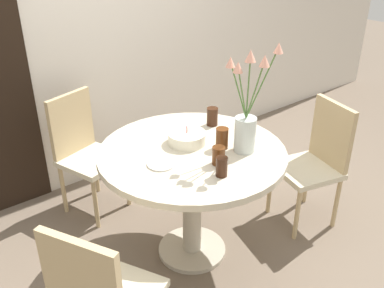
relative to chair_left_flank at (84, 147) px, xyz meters
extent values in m
plane|color=#6B5B4C|center=(0.29, -0.92, -0.51)|extent=(16.00, 16.00, 0.00)
cube|color=silver|center=(0.29, 0.40, 0.79)|extent=(8.00, 0.05, 2.60)
cylinder|color=beige|center=(0.29, -0.92, 0.25)|extent=(1.13, 1.13, 0.04)
cylinder|color=#B7AD99|center=(0.29, -0.92, -0.13)|extent=(0.12, 0.12, 0.71)
cylinder|color=#B7AD99|center=(0.29, -0.92, -0.49)|extent=(0.45, 0.45, 0.03)
cube|color=beige|center=(0.02, -0.08, -0.08)|extent=(0.50, 0.50, 0.04)
cube|color=tan|center=(-0.03, 0.10, 0.17)|extent=(0.37, 0.15, 0.46)
cylinder|color=tan|center=(-0.09, -0.29, -0.31)|extent=(0.03, 0.03, 0.41)
cylinder|color=tan|center=(0.24, -0.19, -0.31)|extent=(0.03, 0.03, 0.41)
cylinder|color=tan|center=(-0.19, 0.04, -0.31)|extent=(0.03, 0.03, 0.41)
cylinder|color=tan|center=(0.14, 0.14, -0.31)|extent=(0.03, 0.03, 0.41)
cube|color=tan|center=(-0.67, -1.39, 0.17)|extent=(0.20, 0.36, 0.46)
cube|color=beige|center=(1.14, -1.15, -0.08)|extent=(0.49, 0.49, 0.04)
cube|color=tan|center=(1.32, -1.19, 0.17)|extent=(0.13, 0.38, 0.46)
cylinder|color=tan|center=(1.02, -0.94, -0.31)|extent=(0.03, 0.03, 0.41)
cylinder|color=tan|center=(0.93, -1.27, -0.31)|extent=(0.03, 0.03, 0.41)
cylinder|color=tan|center=(1.35, -1.03, -0.31)|extent=(0.03, 0.03, 0.41)
cylinder|color=tan|center=(1.26, -1.35, -0.31)|extent=(0.03, 0.03, 0.41)
cylinder|color=white|center=(0.32, -0.83, 0.30)|extent=(0.23, 0.23, 0.07)
cylinder|color=#E54C4C|center=(0.32, -0.83, 0.36)|extent=(0.01, 0.01, 0.04)
cylinder|color=silver|center=(0.52, -1.12, 0.37)|extent=(0.13, 0.13, 0.21)
cylinder|color=#4C7538|center=(0.47, -1.10, 0.65)|extent=(0.11, 0.05, 0.34)
cone|color=#E0997F|center=(0.42, -1.08, 0.82)|extent=(0.05, 0.05, 0.06)
cylinder|color=#4C7538|center=(0.49, -1.15, 0.67)|extent=(0.07, 0.07, 0.39)
cone|color=#E0997F|center=(0.46, -1.18, 0.87)|extent=(0.06, 0.06, 0.06)
cylinder|color=#4C7538|center=(0.47, -1.13, 0.64)|extent=(0.12, 0.04, 0.33)
cone|color=#E0997F|center=(0.41, -1.15, 0.81)|extent=(0.05, 0.05, 0.06)
cylinder|color=#4C7538|center=(0.56, -1.18, 0.69)|extent=(0.08, 0.13, 0.42)
cone|color=#E0997F|center=(0.60, -1.24, 0.90)|extent=(0.05, 0.05, 0.06)
cylinder|color=#4C7538|center=(0.51, -1.19, 0.67)|extent=(0.04, 0.15, 0.38)
cone|color=#E0997F|center=(0.49, -1.26, 0.85)|extent=(0.06, 0.06, 0.06)
cylinder|color=silver|center=(0.04, -0.95, 0.27)|extent=(0.16, 0.16, 0.01)
cylinder|color=#33190C|center=(0.23, -1.24, 0.32)|extent=(0.06, 0.06, 0.11)
cylinder|color=#51280F|center=(0.30, -1.14, 0.32)|extent=(0.07, 0.07, 0.11)
cylinder|color=#51280F|center=(0.44, -1.01, 0.33)|extent=(0.08, 0.08, 0.13)
cylinder|color=#33190C|center=(0.61, -0.73, 0.33)|extent=(0.07, 0.07, 0.12)
camera|label=1|loc=(-1.11, -2.67, 1.48)|focal=40.00mm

